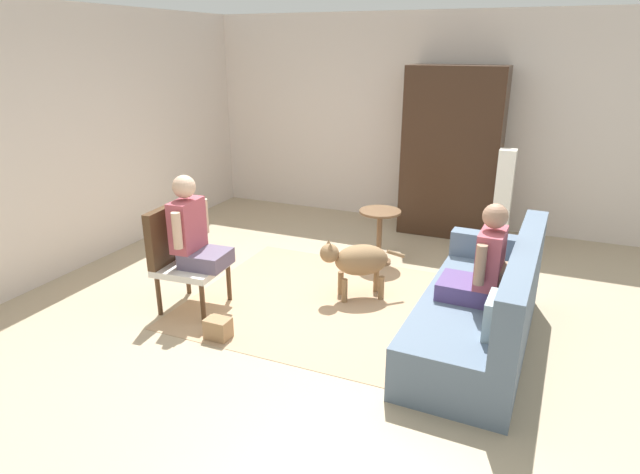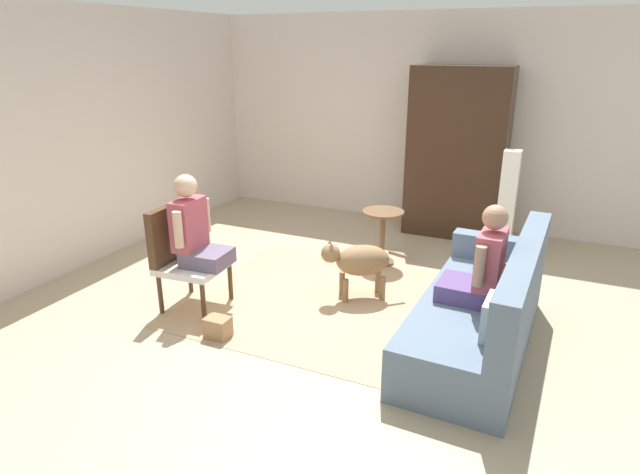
% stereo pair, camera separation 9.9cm
% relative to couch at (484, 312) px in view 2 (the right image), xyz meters
% --- Properties ---
extents(ground_plane, '(7.30, 7.30, 0.00)m').
position_rel_couch_xyz_m(ground_plane, '(-1.25, 0.16, -0.32)').
color(ground_plane, tan).
extents(back_wall, '(6.68, 0.12, 2.74)m').
position_rel_couch_xyz_m(back_wall, '(-1.25, 3.14, 1.05)').
color(back_wall, silver).
rests_on(back_wall, ground).
extents(left_wall, '(0.12, 6.45, 2.74)m').
position_rel_couch_xyz_m(left_wall, '(-4.35, 0.46, 1.05)').
color(left_wall, silver).
rests_on(left_wall, ground).
extents(area_rug, '(2.67, 2.21, 0.01)m').
position_rel_couch_xyz_m(area_rug, '(-1.37, 0.21, -0.31)').
color(area_rug, tan).
rests_on(area_rug, ground).
extents(couch, '(0.89, 2.07, 0.91)m').
position_rel_couch_xyz_m(couch, '(0.00, 0.00, 0.00)').
color(couch, slate).
rests_on(couch, ground).
extents(armchair, '(0.59, 0.61, 0.96)m').
position_rel_couch_xyz_m(armchair, '(-2.67, -0.37, 0.23)').
color(armchair, '#4C331E').
rests_on(armchair, ground).
extents(person_on_couch, '(0.48, 0.54, 0.79)m').
position_rel_couch_xyz_m(person_on_couch, '(-0.06, -0.03, 0.40)').
color(person_on_couch, '#544178').
extents(person_on_armchair, '(0.48, 0.52, 0.82)m').
position_rel_couch_xyz_m(person_on_armchair, '(-2.51, -0.36, 0.45)').
color(person_on_armchair, slate).
extents(round_end_table, '(0.46, 0.46, 0.62)m').
position_rel_couch_xyz_m(round_end_table, '(-1.30, 1.36, 0.08)').
color(round_end_table, brown).
rests_on(round_end_table, ground).
extents(dog, '(0.72, 0.53, 0.60)m').
position_rel_couch_xyz_m(dog, '(-1.23, 0.43, 0.07)').
color(dog, olive).
rests_on(dog, ground).
extents(column_lamp, '(0.20, 0.20, 1.26)m').
position_rel_couch_xyz_m(column_lamp, '(-0.10, 2.03, 0.31)').
color(column_lamp, '#4C4742').
rests_on(column_lamp, ground).
extents(armoire_cabinet, '(1.18, 0.56, 2.10)m').
position_rel_couch_xyz_m(armoire_cabinet, '(-0.81, 2.73, 0.73)').
color(armoire_cabinet, '#382316').
rests_on(armoire_cabinet, ground).
extents(handbag, '(0.21, 0.15, 0.18)m').
position_rel_couch_xyz_m(handbag, '(-2.04, -0.77, -0.23)').
color(handbag, '#99724C').
rests_on(handbag, ground).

